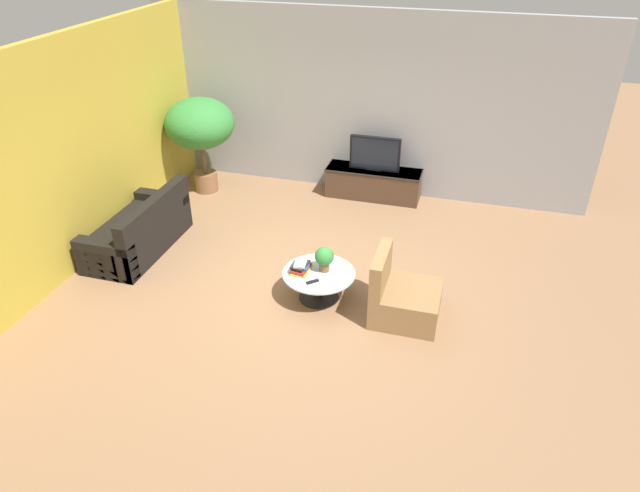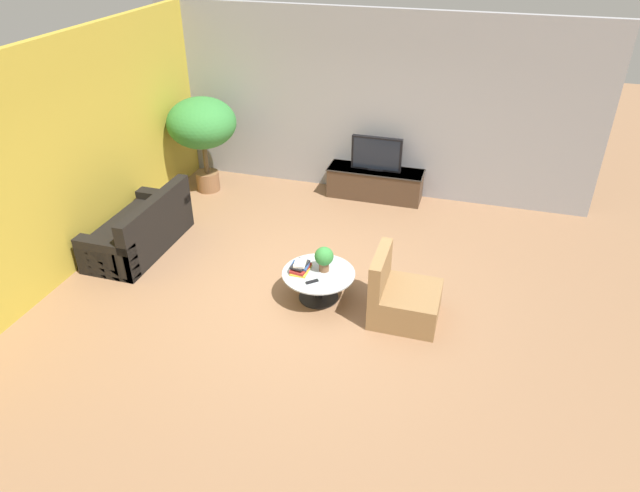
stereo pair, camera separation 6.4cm
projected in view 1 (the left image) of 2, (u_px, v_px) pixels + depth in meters
The scene contains 12 objects.
ground_plane at pixel (308, 290), 7.46m from camera, with size 24.00×24.00×0.00m, color #8C6647.
back_wall_stone at pixel (366, 104), 9.36m from camera, with size 7.40×0.12×3.00m, color #939399.
side_wall_left at pixel (79, 151), 7.62m from camera, with size 0.12×7.40×3.00m, color gold.
media_console at pixel (373, 183), 9.68m from camera, with size 1.61×0.50×0.51m.
television at pixel (375, 154), 9.40m from camera, with size 0.84×0.13×0.57m.
coffee_table at pixel (319, 280), 7.18m from camera, with size 0.92×0.92×0.38m.
couch_by_wall at pixel (140, 232), 8.20m from camera, with size 0.84×1.73×0.84m.
armchair_wicker at pixel (402, 298), 6.86m from camera, with size 0.80×0.76×0.86m.
potted_palm_tall at pixel (200, 126), 9.44m from camera, with size 1.15×1.15×1.63m.
potted_plant_tabletop at pixel (324, 257), 7.07m from camera, with size 0.24×0.24×0.33m.
book_stack at pixel (301, 267), 7.12m from camera, with size 0.23×0.32×0.14m.
remote_black at pixel (313, 282), 6.93m from camera, with size 0.04×0.16×0.02m, color black.
Camera 1 is at (1.83, -5.80, 4.36)m, focal length 32.00 mm.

